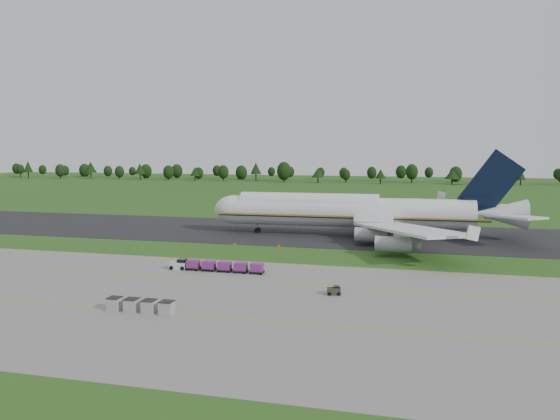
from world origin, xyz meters
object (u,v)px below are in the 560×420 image
(aircraft, at_px, (355,211))
(baggage_train, at_px, (215,266))
(uld_row, at_px, (140,306))
(edge_markers, at_px, (256,246))
(utility_cart, at_px, (334,291))

(aircraft, distance_m, baggage_train, 46.51)
(uld_row, bearing_deg, edge_markers, 88.69)
(baggage_train, distance_m, edge_markers, 23.47)
(baggage_train, distance_m, utility_cart, 23.45)
(aircraft, xyz_separation_m, uld_row, (-19.35, -66.00, -4.90))
(aircraft, bearing_deg, uld_row, -106.34)
(edge_markers, bearing_deg, uld_row, -91.31)
(aircraft, distance_m, edge_markers, 26.90)
(baggage_train, xyz_separation_m, utility_cart, (21.37, -9.66, -0.41))
(aircraft, relative_size, utility_cart, 35.33)
(baggage_train, height_order, edge_markers, baggage_train)
(baggage_train, distance_m, uld_row, 23.61)
(aircraft, distance_m, utility_cart, 52.40)
(aircraft, relative_size, edge_markers, 7.16)
(uld_row, height_order, edge_markers, uld_row)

